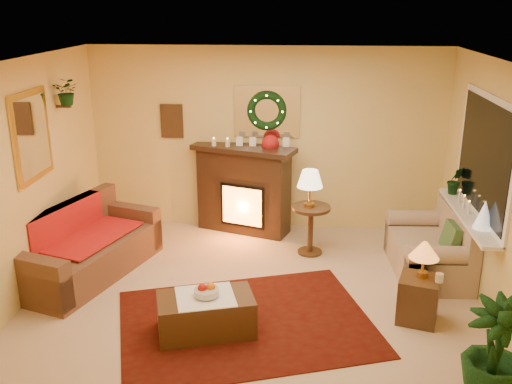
# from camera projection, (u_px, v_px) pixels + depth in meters

# --- Properties ---
(floor) EXTENTS (5.00, 5.00, 0.00)m
(floor) POSITION_uv_depth(u_px,v_px,m) (253.00, 300.00, 6.36)
(floor) COLOR beige
(floor) RESTS_ON ground
(ceiling) EXTENTS (5.00, 5.00, 0.00)m
(ceiling) POSITION_uv_depth(u_px,v_px,m) (253.00, 62.00, 5.53)
(ceiling) COLOR white
(ceiling) RESTS_ON ground
(wall_back) EXTENTS (5.00, 5.00, 0.00)m
(wall_back) POSITION_uv_depth(u_px,v_px,m) (267.00, 140.00, 8.07)
(wall_back) COLOR #EFD88C
(wall_back) RESTS_ON ground
(wall_front) EXTENTS (5.00, 5.00, 0.00)m
(wall_front) POSITION_uv_depth(u_px,v_px,m) (225.00, 293.00, 3.82)
(wall_front) COLOR #EFD88C
(wall_front) RESTS_ON ground
(wall_left) EXTENTS (4.50, 4.50, 0.00)m
(wall_left) POSITION_uv_depth(u_px,v_px,m) (22.00, 183.00, 6.14)
(wall_left) COLOR #EFD88C
(wall_left) RESTS_ON ground
(wall_right) EXTENTS (4.50, 4.50, 0.00)m
(wall_right) POSITION_uv_depth(u_px,v_px,m) (500.00, 195.00, 5.75)
(wall_right) COLOR #EFD88C
(wall_right) RESTS_ON ground
(area_rug) EXTENTS (3.00, 2.59, 0.01)m
(area_rug) POSITION_uv_depth(u_px,v_px,m) (246.00, 322.00, 5.89)
(area_rug) COLOR #490E15
(area_rug) RESTS_ON floor
(sofa) EXTENTS (1.42, 2.11, 0.83)m
(sofa) POSITION_uv_depth(u_px,v_px,m) (87.00, 241.00, 6.82)
(sofa) COLOR brown
(sofa) RESTS_ON floor
(red_throw) EXTENTS (0.78, 1.27, 0.02)m
(red_throw) POSITION_uv_depth(u_px,v_px,m) (88.00, 236.00, 6.93)
(red_throw) COLOR red
(red_throw) RESTS_ON sofa
(fireplace) EXTENTS (1.35, 0.80, 1.18)m
(fireplace) POSITION_uv_depth(u_px,v_px,m) (244.00, 194.00, 8.13)
(fireplace) COLOR black
(fireplace) RESTS_ON floor
(poinsettia) EXTENTS (0.24, 0.24, 0.24)m
(poinsettia) POSITION_uv_depth(u_px,v_px,m) (270.00, 143.00, 7.85)
(poinsettia) COLOR #A41518
(poinsettia) RESTS_ON fireplace
(mantel_candle_a) EXTENTS (0.06, 0.06, 0.19)m
(mantel_candle_a) POSITION_uv_depth(u_px,v_px,m) (214.00, 145.00, 7.92)
(mantel_candle_a) COLOR #F6E8C3
(mantel_candle_a) RESTS_ON fireplace
(mantel_candle_b) EXTENTS (0.07, 0.07, 0.20)m
(mantel_candle_b) POSITION_uv_depth(u_px,v_px,m) (228.00, 146.00, 7.88)
(mantel_candle_b) COLOR white
(mantel_candle_b) RESTS_ON fireplace
(mantel_mirror) EXTENTS (0.92, 0.02, 0.72)m
(mantel_mirror) POSITION_uv_depth(u_px,v_px,m) (267.00, 112.00, 7.92)
(mantel_mirror) COLOR white
(mantel_mirror) RESTS_ON wall_back
(wreath) EXTENTS (0.55, 0.11, 0.55)m
(wreath) POSITION_uv_depth(u_px,v_px,m) (267.00, 111.00, 7.88)
(wreath) COLOR #194719
(wreath) RESTS_ON wall_back
(wall_art) EXTENTS (0.32, 0.03, 0.48)m
(wall_art) POSITION_uv_depth(u_px,v_px,m) (172.00, 121.00, 8.08)
(wall_art) COLOR #381E11
(wall_art) RESTS_ON wall_back
(gold_mirror) EXTENTS (0.03, 0.84, 1.00)m
(gold_mirror) POSITION_uv_depth(u_px,v_px,m) (32.00, 136.00, 6.27)
(gold_mirror) COLOR gold
(gold_mirror) RESTS_ON wall_left
(hanging_plant) EXTENTS (0.33, 0.28, 0.36)m
(hanging_plant) POSITION_uv_depth(u_px,v_px,m) (68.00, 105.00, 6.90)
(hanging_plant) COLOR #194719
(hanging_plant) RESTS_ON wall_left
(loveseat) EXTENTS (0.86, 1.41, 0.79)m
(loveseat) POSITION_uv_depth(u_px,v_px,m) (429.00, 240.00, 6.88)
(loveseat) COLOR #A29683
(loveseat) RESTS_ON floor
(window_frame) EXTENTS (0.03, 1.86, 1.36)m
(window_frame) POSITION_uv_depth(u_px,v_px,m) (485.00, 157.00, 6.19)
(window_frame) COLOR white
(window_frame) RESTS_ON wall_right
(window_glass) EXTENTS (0.02, 1.70, 1.22)m
(window_glass) POSITION_uv_depth(u_px,v_px,m) (484.00, 157.00, 6.20)
(window_glass) COLOR black
(window_glass) RESTS_ON wall_right
(window_sill) EXTENTS (0.22, 1.86, 0.04)m
(window_sill) POSITION_uv_depth(u_px,v_px,m) (468.00, 215.00, 6.42)
(window_sill) COLOR white
(window_sill) RESTS_ON wall_right
(mini_tree) EXTENTS (0.21, 0.21, 0.31)m
(mini_tree) POSITION_uv_depth(u_px,v_px,m) (484.00, 215.00, 5.95)
(mini_tree) COLOR white
(mini_tree) RESTS_ON window_sill
(sill_plant) EXTENTS (0.25, 0.20, 0.46)m
(sill_plant) POSITION_uv_depth(u_px,v_px,m) (456.00, 179.00, 7.01)
(sill_plant) COLOR black
(sill_plant) RESTS_ON window_sill
(side_table_round) EXTENTS (0.51, 0.51, 0.65)m
(side_table_round) POSITION_uv_depth(u_px,v_px,m) (310.00, 230.00, 7.44)
(side_table_round) COLOR black
(side_table_round) RESTS_ON floor
(lamp_cream) EXTENTS (0.33, 0.33, 0.50)m
(lamp_cream) POSITION_uv_depth(u_px,v_px,m) (310.00, 190.00, 7.25)
(lamp_cream) COLOR #FFE2B6
(lamp_cream) RESTS_ON side_table_round
(end_table_square) EXTENTS (0.49, 0.49, 0.48)m
(end_table_square) POSITION_uv_depth(u_px,v_px,m) (418.00, 297.00, 5.87)
(end_table_square) COLOR #4B1E12
(end_table_square) RESTS_ON floor
(lamp_tiffany) EXTENTS (0.30, 0.30, 0.45)m
(lamp_tiffany) POSITION_uv_depth(u_px,v_px,m) (424.00, 253.00, 5.75)
(lamp_tiffany) COLOR orange
(lamp_tiffany) RESTS_ON end_table_square
(coffee_table) EXTENTS (1.05, 0.76, 0.40)m
(coffee_table) POSITION_uv_depth(u_px,v_px,m) (206.00, 314.00, 5.66)
(coffee_table) COLOR black
(coffee_table) RESTS_ON floor
(fruit_bowl) EXTENTS (0.25, 0.25, 0.06)m
(fruit_bowl) POSITION_uv_depth(u_px,v_px,m) (206.00, 292.00, 5.59)
(fruit_bowl) COLOR #BBBBBB
(fruit_bowl) RESTS_ON coffee_table
(floor_palm) EXTENTS (1.87, 1.87, 2.76)m
(floor_palm) POSITION_uv_depth(u_px,v_px,m) (495.00, 353.00, 4.62)
(floor_palm) COLOR #1F4820
(floor_palm) RESTS_ON floor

